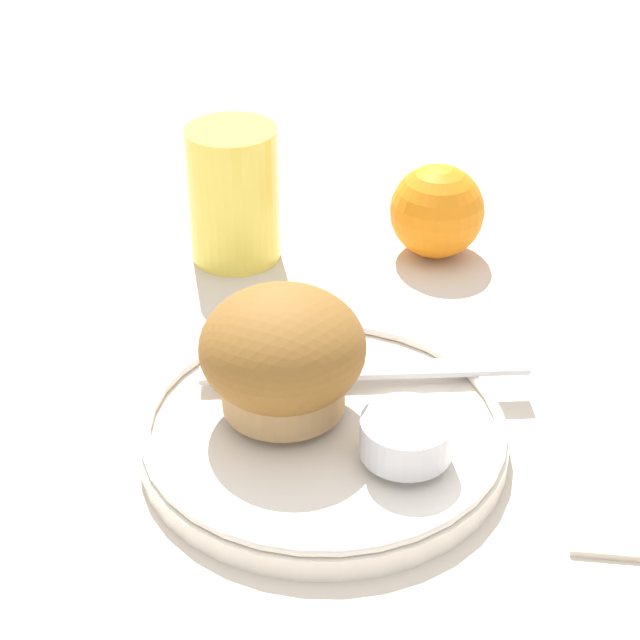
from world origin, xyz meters
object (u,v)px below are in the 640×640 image
at_px(muffin, 283,355).
at_px(orange_fruit, 437,211).
at_px(butter_knife, 365,370).
at_px(juice_glass, 234,194).

bearing_deg(muffin, orange_fruit, 70.26).
height_order(butter_knife, orange_fruit, orange_fruit).
distance_m(muffin, butter_knife, 0.07).
xyz_separation_m(muffin, butter_knife, (0.04, 0.04, -0.03)).
distance_m(orange_fruit, juice_glass, 0.15).
height_order(muffin, butter_knife, muffin).
relative_size(muffin, orange_fruit, 1.34).
distance_m(muffin, orange_fruit, 0.24).
relative_size(muffin, butter_knife, 0.47).
height_order(muffin, orange_fruit, muffin).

